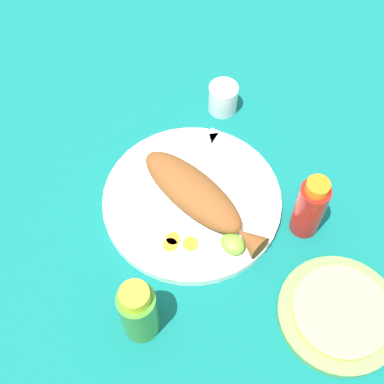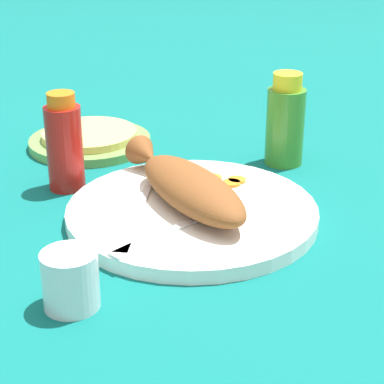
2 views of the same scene
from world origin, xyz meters
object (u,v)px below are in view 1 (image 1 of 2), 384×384
at_px(fork_far, 222,168).
at_px(salt_cup, 223,99).
at_px(fork_near, 196,160).
at_px(fried_fish, 197,195).
at_px(main_plate, 192,201).
at_px(hot_sauce_bottle_red, 310,207).
at_px(hot_sauce_bottle_green, 138,311).
at_px(tortilla_plate, 339,314).

height_order(fork_far, salt_cup, salt_cup).
bearing_deg(fork_far, fork_near, 59.85).
bearing_deg(fried_fish, fork_far, -76.85).
relative_size(main_plate, fried_fish, 1.17).
bearing_deg(hot_sauce_bottle_red, main_plate, 27.06).
xyz_separation_m(main_plate, hot_sauce_bottle_red, (-0.18, -0.09, 0.06)).
bearing_deg(fried_fish, hot_sauce_bottle_green, 112.55).
bearing_deg(fork_near, salt_cup, 7.52).
distance_m(fork_near, hot_sauce_bottle_red, 0.23).
xyz_separation_m(fork_far, tortilla_plate, (-0.31, 0.09, -0.01)).
bearing_deg(hot_sauce_bottle_green, tortilla_plate, -136.63).
bearing_deg(main_plate, hot_sauce_bottle_red, -152.94).
bearing_deg(hot_sauce_bottle_red, fried_fish, 29.15).
height_order(fork_near, salt_cup, salt_cup).
bearing_deg(salt_cup, tortilla_plate, 152.17).
relative_size(main_plate, salt_cup, 5.25).
height_order(main_plate, fried_fish, fried_fish).
xyz_separation_m(hot_sauce_bottle_green, tortilla_plate, (-0.23, -0.21, -0.06)).
xyz_separation_m(fried_fish, tortilla_plate, (-0.30, 0.01, -0.04)).
bearing_deg(fried_fish, main_plate, 0.00).
bearing_deg(fork_far, fried_fish, 138.58).
xyz_separation_m(fork_far, hot_sauce_bottle_red, (-0.18, -0.01, 0.04)).
height_order(fork_near, tortilla_plate, fork_near).
relative_size(salt_cup, tortilla_plate, 0.31).
relative_size(fried_fish, salt_cup, 4.49).
xyz_separation_m(main_plate, tortilla_plate, (-0.31, 0.01, -0.00)).
height_order(hot_sauce_bottle_green, tortilla_plate, hot_sauce_bottle_green).
distance_m(fried_fish, fork_near, 0.09).
relative_size(hot_sauce_bottle_red, tortilla_plate, 0.70).
bearing_deg(fork_far, tortilla_plate, -156.42).
height_order(fork_far, hot_sauce_bottle_green, hot_sauce_bottle_green).
bearing_deg(hot_sauce_bottle_red, tortilla_plate, 143.56).
bearing_deg(main_plate, salt_cup, -64.95).
bearing_deg(fried_fish, salt_cup, -57.71).
bearing_deg(main_plate, hot_sauce_bottle_green, 111.01).
bearing_deg(fork_far, hot_sauce_bottle_green, 145.44).
relative_size(fork_near, fork_far, 1.22).
distance_m(hot_sauce_bottle_red, tortilla_plate, 0.18).
distance_m(fried_fish, tortilla_plate, 0.30).
height_order(fork_near, hot_sauce_bottle_green, hot_sauce_bottle_green).
bearing_deg(hot_sauce_bottle_green, salt_cup, -67.00).
relative_size(fork_far, salt_cup, 2.49).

